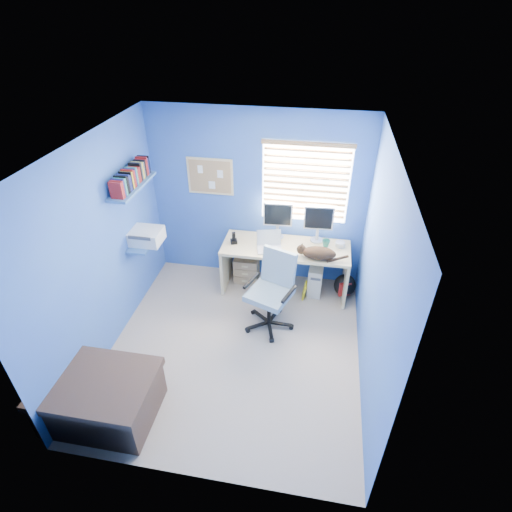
% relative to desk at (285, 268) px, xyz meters
% --- Properties ---
extents(floor, '(3.00, 3.20, 0.00)m').
position_rel_desk_xyz_m(floor, '(-0.46, -1.26, -0.37)').
color(floor, gray).
rests_on(floor, ground).
extents(ceiling, '(3.00, 3.20, 0.00)m').
position_rel_desk_xyz_m(ceiling, '(-0.46, -1.26, 2.13)').
color(ceiling, white).
rests_on(ceiling, wall_back).
extents(wall_back, '(3.00, 0.01, 2.50)m').
position_rel_desk_xyz_m(wall_back, '(-0.46, 0.34, 0.88)').
color(wall_back, blue).
rests_on(wall_back, ground).
extents(wall_front, '(3.00, 0.01, 2.50)m').
position_rel_desk_xyz_m(wall_front, '(-0.46, -2.86, 0.88)').
color(wall_front, blue).
rests_on(wall_front, ground).
extents(wall_left, '(0.01, 3.20, 2.50)m').
position_rel_desk_xyz_m(wall_left, '(-1.96, -1.26, 0.88)').
color(wall_left, blue).
rests_on(wall_left, ground).
extents(wall_right, '(0.01, 3.20, 2.50)m').
position_rel_desk_xyz_m(wall_right, '(1.04, -1.26, 0.88)').
color(wall_right, blue).
rests_on(wall_right, ground).
extents(desk, '(1.75, 0.65, 0.74)m').
position_rel_desk_xyz_m(desk, '(0.00, 0.00, 0.00)').
color(desk, tan).
rests_on(desk, floor).
extents(laptop, '(0.38, 0.33, 0.22)m').
position_rel_desk_xyz_m(laptop, '(-0.21, -0.12, 0.48)').
color(laptop, silver).
rests_on(laptop, desk).
extents(monitor_left, '(0.41, 0.15, 0.54)m').
position_rel_desk_xyz_m(monitor_left, '(-0.15, 0.23, 0.64)').
color(monitor_left, silver).
rests_on(monitor_left, desk).
extents(monitor_right, '(0.41, 0.14, 0.54)m').
position_rel_desk_xyz_m(monitor_right, '(0.41, 0.23, 0.64)').
color(monitor_right, silver).
rests_on(monitor_right, desk).
extents(phone, '(0.12, 0.13, 0.17)m').
position_rel_desk_xyz_m(phone, '(-0.73, -0.03, 0.45)').
color(phone, black).
rests_on(phone, desk).
extents(mug, '(0.10, 0.09, 0.10)m').
position_rel_desk_xyz_m(mug, '(0.54, 0.10, 0.42)').
color(mug, '#278065').
rests_on(mug, desk).
extents(cd_spindle, '(0.13, 0.13, 0.07)m').
position_rel_desk_xyz_m(cd_spindle, '(0.73, 0.13, 0.41)').
color(cd_spindle, silver).
rests_on(cd_spindle, desk).
extents(cat, '(0.47, 0.29, 0.16)m').
position_rel_desk_xyz_m(cat, '(0.45, -0.21, 0.45)').
color(cat, black).
rests_on(cat, desk).
extents(tower_pc, '(0.21, 0.45, 0.45)m').
position_rel_desk_xyz_m(tower_pc, '(0.45, 0.06, -0.14)').
color(tower_pc, beige).
rests_on(tower_pc, floor).
extents(drawer_boxes, '(0.35, 0.28, 0.41)m').
position_rel_desk_xyz_m(drawer_boxes, '(-0.58, 0.13, -0.17)').
color(drawer_boxes, tan).
rests_on(drawer_boxes, floor).
extents(yellow_book, '(0.03, 0.17, 0.24)m').
position_rel_desk_xyz_m(yellow_book, '(0.31, -0.14, -0.25)').
color(yellow_book, yellow).
rests_on(yellow_book, floor).
extents(backpack, '(0.37, 0.33, 0.36)m').
position_rel_desk_xyz_m(backpack, '(0.87, 0.00, -0.19)').
color(backpack, black).
rests_on(backpack, floor).
extents(bed_corner, '(1.07, 0.76, 0.51)m').
position_rel_desk_xyz_m(bed_corner, '(-1.60, -2.38, -0.11)').
color(bed_corner, '#453026').
rests_on(bed_corner, floor).
extents(office_chair, '(0.78, 0.78, 1.04)m').
position_rel_desk_xyz_m(office_chair, '(-0.09, -0.75, 0.02)').
color(office_chair, black).
rests_on(office_chair, floor).
extents(window_blinds, '(1.15, 0.05, 1.10)m').
position_rel_desk_xyz_m(window_blinds, '(0.19, 0.31, 1.18)').
color(window_blinds, white).
rests_on(window_blinds, ground).
extents(corkboard, '(0.64, 0.02, 0.52)m').
position_rel_desk_xyz_m(corkboard, '(-1.11, 0.33, 1.18)').
color(corkboard, tan).
rests_on(corkboard, ground).
extents(wall_shelves, '(0.42, 0.90, 1.05)m').
position_rel_desk_xyz_m(wall_shelves, '(-1.81, -0.51, 1.06)').
color(wall_shelves, '#3A68A5').
rests_on(wall_shelves, ground).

